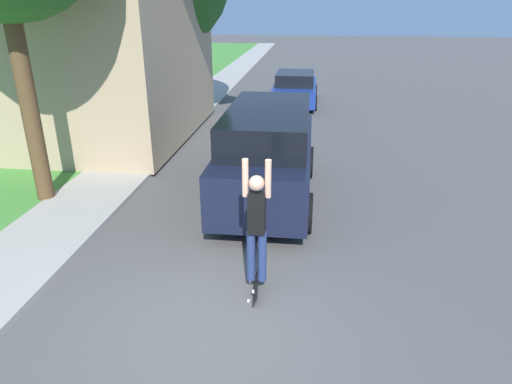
{
  "coord_description": "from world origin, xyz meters",
  "views": [
    {
      "loc": [
        1.3,
        -5.07,
        4.17
      ],
      "look_at": [
        0.41,
        2.4,
        1.03
      ],
      "focal_mm": 32.0,
      "sensor_mm": 36.0,
      "label": 1
    }
  ],
  "objects_px": {
    "car_down_street": "(295,88)",
    "skateboarder": "(257,221)",
    "skateboard": "(255,288)",
    "suv_parked": "(268,152)"
  },
  "relations": [
    {
      "from": "skateboarder",
      "to": "suv_parked",
      "type": "bearing_deg",
      "value": 92.98
    },
    {
      "from": "car_down_street",
      "to": "skateboarder",
      "type": "distance_m",
      "value": 14.37
    },
    {
      "from": "skateboarder",
      "to": "skateboard",
      "type": "xyz_separation_m",
      "value": [
        -0.03,
        0.02,
        -1.17
      ]
    },
    {
      "from": "suv_parked",
      "to": "skateboarder",
      "type": "xyz_separation_m",
      "value": [
        0.19,
        -3.75,
        0.15
      ]
    },
    {
      "from": "car_down_street",
      "to": "skateboarder",
      "type": "height_order",
      "value": "skateboarder"
    },
    {
      "from": "suv_parked",
      "to": "car_down_street",
      "type": "distance_m",
      "value": 10.62
    },
    {
      "from": "suv_parked",
      "to": "car_down_street",
      "type": "xyz_separation_m",
      "value": [
        0.19,
        10.61,
        -0.42
      ]
    },
    {
      "from": "car_down_street",
      "to": "suv_parked",
      "type": "bearing_deg",
      "value": -91.02
    },
    {
      "from": "suv_parked",
      "to": "car_down_street",
      "type": "relative_size",
      "value": 1.11
    },
    {
      "from": "car_down_street",
      "to": "skateboarder",
      "type": "xyz_separation_m",
      "value": [
        0.01,
        -14.36,
        0.57
      ]
    }
  ]
}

